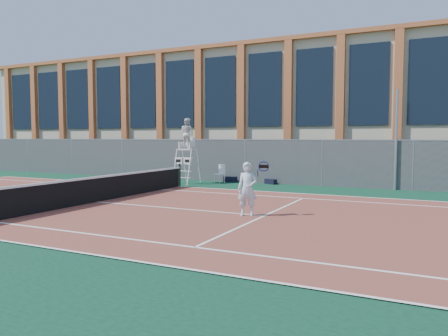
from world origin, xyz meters
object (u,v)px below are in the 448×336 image
at_px(umpire_chair, 187,135).
at_px(tennis_player, 248,189).
at_px(steel_pole, 396,140).
at_px(plastic_chair, 221,172).

distance_m(umpire_chair, tennis_player, 9.78).
distance_m(steel_pole, plastic_chair, 8.50).
relative_size(plastic_chair, tennis_player, 0.58).
xyz_separation_m(plastic_chair, tennis_player, (4.97, -8.22, 0.27)).
distance_m(umpire_chair, plastic_chair, 2.54).
bearing_deg(plastic_chair, umpire_chair, -145.18).
height_order(steel_pole, plastic_chair, steel_pole).
relative_size(steel_pole, plastic_chair, 4.73).
bearing_deg(steel_pole, umpire_chair, -170.33).
relative_size(steel_pole, umpire_chair, 1.33).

